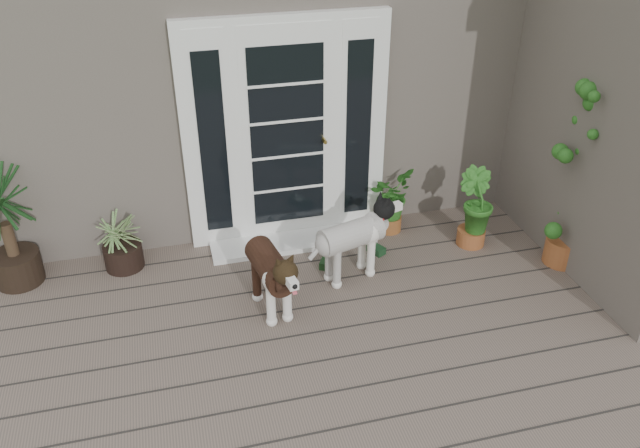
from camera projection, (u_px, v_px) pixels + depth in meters
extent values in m
cube|color=#6B5B4C|center=(379.00, 389.00, 4.71)|extent=(6.20, 4.60, 0.12)
cube|color=#665E54|center=(266.00, 36.00, 7.47)|extent=(7.40, 4.00, 3.10)
cube|color=white|center=(286.00, 133.00, 5.91)|extent=(1.90, 0.14, 2.15)
cube|color=white|center=(293.00, 241.00, 6.28)|extent=(1.60, 0.40, 0.05)
imported|color=#175018|center=(390.00, 205.00, 6.37)|extent=(0.62, 0.62, 0.56)
imported|color=#1B5F1E|center=(473.00, 218.00, 6.14)|extent=(0.53, 0.53, 0.57)
imported|color=#29661D|center=(541.00, 197.00, 6.57)|extent=(0.47, 0.47, 0.52)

